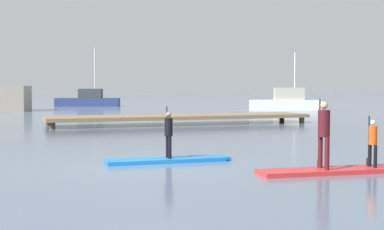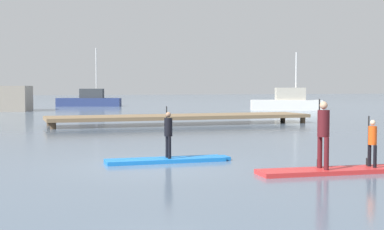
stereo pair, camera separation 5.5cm
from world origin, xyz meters
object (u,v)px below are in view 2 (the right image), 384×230
Objects in this scene: paddleboard_far at (337,171)px; fishing_boat_green_midground at (287,102)px; paddler_adult at (323,130)px; paddler_child_solo at (168,132)px; paddleboard_near at (168,160)px; motor_boat_small_navy at (90,100)px; paddler_child_front at (372,141)px.

paddleboard_far is 0.62× the size of fishing_boat_green_midground.
paddler_adult is (-0.34, 0.04, 0.91)m from paddleboard_far.
fishing_boat_green_midground is (18.10, 26.68, -0.08)m from paddler_child_solo.
paddleboard_near is 2.46× the size of paddler_child_solo.
paddleboard_near and paddleboard_far have the same top height.
fishing_boat_green_midground is 20.49m from motor_boat_small_navy.
paddler_adult is 33.33m from fishing_boat_green_midground.
paddleboard_far is 2.39× the size of paddler_adult.
paddler_adult reaches higher than paddleboard_near.
paddleboard_far is at bearing -43.51° from paddler_child_solo.
paddler_adult is at bearing -117.42° from fishing_boat_green_midground.
paddleboard_near is at bearing 143.14° from paddler_child_front.
paddler_child_front is at bearing -89.82° from motor_boat_small_navy.
paddler_child_solo is 0.85× the size of paddler_adult.
paddleboard_far is at bearing -90.97° from motor_boat_small_navy.
paddleboard_far is (3.09, -2.92, 0.00)m from paddleboard_near.
paddler_child_front is (3.99, -2.99, 0.66)m from paddleboard_near.
motor_boat_small_navy is (3.84, 41.40, -0.15)m from paddler_child_solo.
paddler_child_front is (1.23, -0.10, -0.26)m from paddler_adult.
paddler_child_front is 44.39m from motor_boat_small_navy.
motor_boat_small_navy is (-0.14, 44.39, -0.08)m from paddler_child_front.
paddler_child_solo is 4.00m from paddler_adult.
paddler_adult is at bearing -46.32° from paddleboard_near.
paddleboard_near is 0.50× the size of motor_boat_small_navy.
paddler_child_front is 32.87m from fishing_boat_green_midground.
paddleboard_near is at bearing -124.14° from fishing_boat_green_midground.
fishing_boat_green_midground is at bearing 63.13° from paddleboard_far.
paddler_child_solo is at bearing 133.54° from paddler_adult.
motor_boat_small_navy is at bearing 89.03° from paddleboard_far.
fishing_boat_green_midground is (18.10, 26.69, 0.64)m from paddleboard_near.
paddler_child_front is 0.18× the size of motor_boat_small_navy.
fishing_boat_green_midground is (15.01, 29.62, 0.64)m from paddleboard_far.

